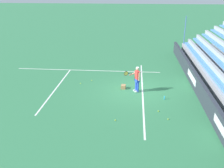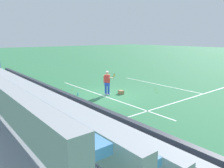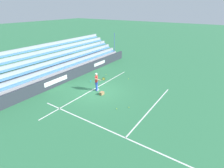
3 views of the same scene
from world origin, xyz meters
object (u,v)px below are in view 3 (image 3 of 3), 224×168
at_px(tennis_player, 97,82).
at_px(tennis_ball_midcourt, 104,78).
at_px(tennis_ball_far_right, 106,75).
at_px(tennis_ball_stray_back, 117,109).
at_px(tennis_ball_near_player, 128,79).
at_px(water_bottle, 91,81).
at_px(ball_box_cardboard, 102,93).
at_px(tennis_ball_by_box, 129,107).

distance_m(tennis_player, tennis_ball_midcourt, 3.27).
height_order(tennis_ball_far_right, tennis_ball_stray_back, same).
distance_m(tennis_player, tennis_ball_near_player, 4.40).
distance_m(tennis_ball_midcourt, water_bottle, 1.83).
relative_size(tennis_player, ball_box_cardboard, 4.29).
distance_m(ball_box_cardboard, water_bottle, 3.11).
bearing_deg(tennis_ball_stray_back, ball_box_cardboard, -118.28).
distance_m(ball_box_cardboard, tennis_ball_midcourt, 3.98).
distance_m(tennis_ball_midcourt, tennis_ball_by_box, 6.62).
bearing_deg(tennis_ball_near_player, water_bottle, -43.61).
height_order(ball_box_cardboard, tennis_ball_midcourt, ball_box_cardboard).
relative_size(tennis_ball_far_right, tennis_ball_by_box, 1.00).
distance_m(tennis_player, water_bottle, 2.25).
bearing_deg(tennis_ball_midcourt, tennis_player, 23.47).
relative_size(tennis_ball_far_right, tennis_ball_midcourt, 1.00).
xyz_separation_m(tennis_ball_stray_back, water_bottle, (-2.90, -5.12, 0.08)).
xyz_separation_m(tennis_ball_far_right, tennis_ball_by_box, (4.85, 5.77, 0.00)).
bearing_deg(tennis_ball_stray_back, tennis_player, -117.69).
bearing_deg(tennis_player, tennis_ball_midcourt, -156.53).
distance_m(ball_box_cardboard, tennis_ball_near_player, 4.62).
xyz_separation_m(tennis_ball_far_right, tennis_ball_midcourt, (0.90, 0.45, 0.00)).
relative_size(tennis_player, tennis_ball_by_box, 25.98).
xyz_separation_m(ball_box_cardboard, tennis_ball_far_right, (-4.24, -2.62, -0.10)).
xyz_separation_m(tennis_player, tennis_ball_midcourt, (-2.90, -1.26, -0.86)).
bearing_deg(tennis_ball_by_box, water_bottle, -110.66).
bearing_deg(tennis_ball_stray_back, tennis_ball_far_right, -137.65).
relative_size(ball_box_cardboard, tennis_ball_stray_back, 6.06).
xyz_separation_m(tennis_ball_far_right, tennis_ball_near_player, (-0.37, 2.82, 0.00)).
bearing_deg(tennis_ball_by_box, tennis_ball_midcourt, -126.61).
bearing_deg(tennis_ball_stray_back, tennis_ball_by_box, 134.81).
bearing_deg(tennis_ball_midcourt, tennis_ball_near_player, 118.20).
bearing_deg(ball_box_cardboard, tennis_ball_stray_back, 61.72).
height_order(ball_box_cardboard, tennis_ball_stray_back, ball_box_cardboard).
bearing_deg(tennis_ball_near_player, tennis_ball_far_right, -82.45).
xyz_separation_m(tennis_ball_near_player, tennis_ball_stray_back, (5.93, 2.24, 0.00)).
bearing_deg(tennis_ball_near_player, tennis_player, -14.95).
height_order(ball_box_cardboard, tennis_ball_far_right, ball_box_cardboard).
xyz_separation_m(tennis_ball_far_right, tennis_ball_stray_back, (5.55, 5.06, 0.00)).
bearing_deg(tennis_player, ball_box_cardboard, 63.92).
bearing_deg(ball_box_cardboard, water_bottle, -120.68).
xyz_separation_m(tennis_ball_near_player, water_bottle, (3.02, -2.88, 0.08)).
bearing_deg(water_bottle, tennis_ball_stray_back, 60.45).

